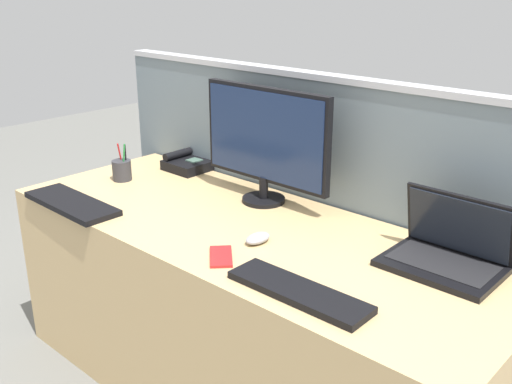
% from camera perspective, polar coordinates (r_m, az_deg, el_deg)
% --- Properties ---
extents(desk, '(1.98, 0.74, 0.72)m').
position_cam_1_polar(desk, '(2.30, -0.86, -11.61)').
color(desk, tan).
rests_on(desk, ground_plane).
extents(cubicle_divider, '(2.23, 0.08, 1.22)m').
position_cam_1_polar(cubicle_divider, '(2.46, 5.70, -2.80)').
color(cubicle_divider, slate).
rests_on(cubicle_divider, ground_plane).
extents(desktop_monitor, '(0.60, 0.17, 0.46)m').
position_cam_1_polar(desktop_monitor, '(2.30, 0.90, 5.07)').
color(desktop_monitor, black).
rests_on(desktop_monitor, desk).
extents(laptop, '(0.35, 0.25, 0.22)m').
position_cam_1_polar(laptop, '(1.93, 17.92, -5.27)').
color(laptop, black).
rests_on(laptop, desk).
extents(desk_phone, '(0.19, 0.17, 0.08)m').
position_cam_1_polar(desk_phone, '(2.77, -6.69, 2.69)').
color(desk_phone, black).
rests_on(desk_phone, desk).
extents(keyboard_main, '(0.46, 0.16, 0.02)m').
position_cam_1_polar(keyboard_main, '(2.43, -17.27, -1.05)').
color(keyboard_main, black).
rests_on(keyboard_main, desk).
extents(keyboard_spare, '(0.44, 0.13, 0.02)m').
position_cam_1_polar(keyboard_spare, '(1.70, 4.10, -9.51)').
color(keyboard_spare, black).
rests_on(keyboard_spare, desk).
extents(computer_mouse_right_hand, '(0.06, 0.10, 0.03)m').
position_cam_1_polar(computer_mouse_right_hand, '(2.00, 0.17, -4.45)').
color(computer_mouse_right_hand, '#9EA0A8').
rests_on(computer_mouse_right_hand, desk).
extents(pen_cup, '(0.08, 0.08, 0.17)m').
position_cam_1_polar(pen_cup, '(2.67, -12.74, 2.08)').
color(pen_cup, '#333338').
rests_on(pen_cup, desk).
extents(cell_phone_red_case, '(0.15, 0.15, 0.01)m').
position_cam_1_polar(cell_phone_red_case, '(1.91, -3.37, -6.19)').
color(cell_phone_red_case, '#B22323').
rests_on(cell_phone_red_case, desk).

